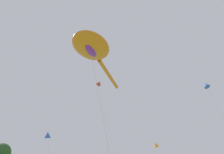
# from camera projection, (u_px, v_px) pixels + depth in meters

# --- Properties ---
(big_show_kite) EXTENTS (11.47, 11.78, 15.70)m
(big_show_kite) POSITION_uv_depth(u_px,v_px,m) (93.00, 49.00, 23.63)
(big_show_kite) COLOR orange
(big_show_kite) RESTS_ON ground
(small_kite_diamond_red) EXTENTS (2.31, 1.70, 7.63)m
(small_kite_diamond_red) POSITION_uv_depth(u_px,v_px,m) (48.00, 135.00, 28.61)
(small_kite_diamond_red) COLOR blue
(small_kite_diamond_red) RESTS_ON ground
(small_kite_delta_white) EXTENTS (2.99, 4.85, 19.77)m
(small_kite_delta_white) POSITION_uv_depth(u_px,v_px,m) (99.00, 83.00, 41.74)
(small_kite_delta_white) COLOR red
(small_kite_delta_white) RESTS_ON ground
(small_kite_bird_shape) EXTENTS (2.19, 1.44, 7.65)m
(small_kite_bird_shape) POSITION_uv_depth(u_px,v_px,m) (156.00, 145.00, 36.42)
(small_kite_bird_shape) COLOR orange
(small_kite_bird_shape) RESTS_ON ground
(small_kite_box_yellow) EXTENTS (0.83, 3.58, 12.78)m
(small_kite_box_yellow) POSITION_uv_depth(u_px,v_px,m) (206.00, 85.00, 26.09)
(small_kite_box_yellow) COLOR blue
(small_kite_box_yellow) RESTS_ON ground
(tree_pine_center) EXTENTS (4.37, 4.37, 9.62)m
(tree_pine_center) POSITION_uv_depth(u_px,v_px,m) (1.00, 153.00, 49.38)
(tree_pine_center) COLOR #513823
(tree_pine_center) RESTS_ON ground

